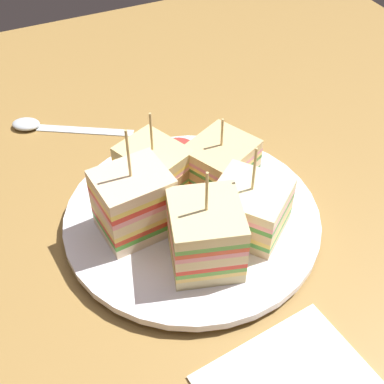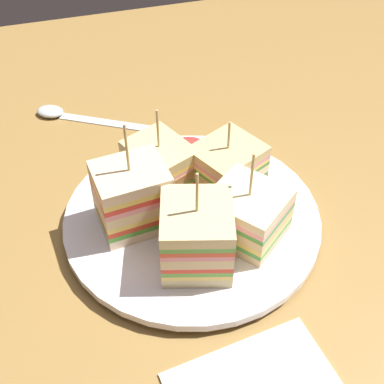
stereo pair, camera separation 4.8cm
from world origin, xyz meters
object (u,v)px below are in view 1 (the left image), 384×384
at_px(plate, 192,218).
at_px(sandwich_wedge_2, 134,203).
at_px(sandwich_wedge_0, 220,164).
at_px(sandwich_wedge_3, 205,235).
at_px(spoon, 44,126).
at_px(sandwich_wedge_4, 249,208).
at_px(sandwich_wedge_1, 154,168).

relative_size(plate, sandwich_wedge_2, 2.16).
distance_m(sandwich_wedge_0, sandwich_wedge_3, 0.10).
height_order(sandwich_wedge_3, spoon, sandwich_wedge_3).
bearing_deg(sandwich_wedge_4, sandwich_wedge_2, 27.58).
bearing_deg(plate, sandwich_wedge_1, -161.46).
relative_size(sandwich_wedge_2, sandwich_wedge_3, 1.12).
distance_m(sandwich_wedge_0, sandwich_wedge_2, 0.10).
bearing_deg(plate, spoon, -156.24).
relative_size(plate, sandwich_wedge_4, 2.60).
relative_size(plate, sandwich_wedge_0, 3.03).
relative_size(sandwich_wedge_0, sandwich_wedge_1, 0.91).
height_order(sandwich_wedge_0, sandwich_wedge_3, sandwich_wedge_3).
xyz_separation_m(sandwich_wedge_1, sandwich_wedge_3, (0.11, 0.01, 0.01)).
xyz_separation_m(sandwich_wedge_3, spoon, (-0.27, -0.08, -0.04)).
distance_m(sandwich_wedge_1, sandwich_wedge_4, 0.11).
relative_size(sandwich_wedge_2, spoon, 0.84).
relative_size(sandwich_wedge_3, sandwich_wedge_4, 1.08).
xyz_separation_m(plate, spoon, (-0.22, -0.10, -0.01)).
bearing_deg(spoon, sandwich_wedge_4, 148.68).
relative_size(sandwich_wedge_0, sandwich_wedge_3, 0.80).
bearing_deg(spoon, sandwich_wedge_1, 145.70).
relative_size(sandwich_wedge_1, sandwich_wedge_3, 0.88).
height_order(plate, sandwich_wedge_3, sandwich_wedge_3).
bearing_deg(spoon, sandwich_wedge_0, 157.49).
bearing_deg(plate, sandwich_wedge_4, 48.36).
xyz_separation_m(sandwich_wedge_0, sandwich_wedge_2, (0.02, -0.10, 0.01)).
height_order(sandwich_wedge_3, sandwich_wedge_4, sandwich_wedge_3).
bearing_deg(spoon, sandwich_wedge_2, 131.38).
distance_m(plate, sandwich_wedge_3, 0.07).
bearing_deg(sandwich_wedge_2, spoon, 95.13).
height_order(sandwich_wedge_0, spoon, sandwich_wedge_0).
bearing_deg(sandwich_wedge_4, sandwich_wedge_1, -4.85).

